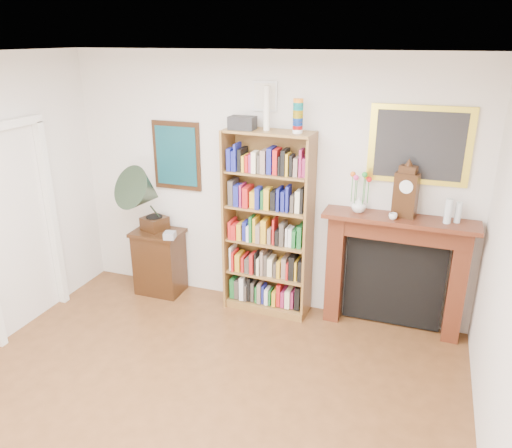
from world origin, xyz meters
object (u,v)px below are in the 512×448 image
at_px(bottle_left, 448,211).
at_px(bottle_right, 458,212).
at_px(mantel_clock, 406,193).
at_px(gramophone, 146,195).
at_px(fireplace, 396,262).
at_px(teacup, 393,216).
at_px(flower_vase, 359,205).
at_px(cd_stack, 170,235).
at_px(side_cabinet, 160,262).
at_px(bookshelf, 268,215).

height_order(bottle_left, bottle_right, bottle_left).
bearing_deg(mantel_clock, gramophone, -162.84).
relative_size(fireplace, gramophone, 1.82).
xyz_separation_m(mantel_clock, bottle_left, (0.40, -0.05, -0.13)).
bearing_deg(bottle_right, bottle_left, -151.38).
height_order(fireplace, teacup, teacup).
bearing_deg(bottle_right, flower_vase, -179.42).
distance_m(flower_vase, bottle_left, 0.84).
bearing_deg(bottle_left, cd_stack, -176.13).
distance_m(teacup, bottle_right, 0.60).
relative_size(side_cabinet, teacup, 9.81).
bearing_deg(teacup, cd_stack, -176.97).
bearing_deg(flower_vase, side_cabinet, -177.99).
distance_m(bookshelf, mantel_clock, 1.43).
distance_m(bookshelf, bottle_right, 1.89).
xyz_separation_m(fireplace, flower_vase, (-0.41, -0.04, 0.59)).
bearing_deg(gramophone, bottle_right, 21.29).
xyz_separation_m(gramophone, teacup, (2.69, 0.07, 0.04)).
bearing_deg(teacup, fireplace, 66.62).
relative_size(gramophone, bottle_left, 3.44).
bearing_deg(bottle_left, teacup, -172.04).
height_order(teacup, bottle_right, bottle_right).
distance_m(mantel_clock, bottle_right, 0.51).
distance_m(mantel_clock, teacup, 0.26).
distance_m(side_cabinet, fireplace, 2.73).
distance_m(flower_vase, teacup, 0.37).
bearing_deg(cd_stack, bottle_right, 4.71).
height_order(bookshelf, bottle_right, bookshelf).
height_order(side_cabinet, flower_vase, flower_vase).
height_order(gramophone, mantel_clock, mantel_clock).
height_order(bookshelf, cd_stack, bookshelf).
bearing_deg(side_cabinet, bottle_left, 0.76).
height_order(gramophone, cd_stack, gramophone).
height_order(side_cabinet, teacup, teacup).
bearing_deg(teacup, side_cabinet, 179.38).
height_order(cd_stack, teacup, teacup).
bearing_deg(bottle_right, bookshelf, -178.52).
relative_size(bookshelf, gramophone, 2.83).
bearing_deg(fireplace, bottle_right, -2.24).
distance_m(bottle_left, bottle_right, 0.11).
xyz_separation_m(bookshelf, gramophone, (-1.40, -0.14, 0.11)).
bearing_deg(bookshelf, gramophone, -171.36).
distance_m(side_cabinet, mantel_clock, 2.95).
bearing_deg(teacup, flower_vase, 162.53).
xyz_separation_m(gramophone, bottle_right, (3.27, 0.19, 0.11)).
relative_size(side_cabinet, mantel_clock, 1.53).
relative_size(flower_vase, teacup, 1.95).
relative_size(teacup, bottle_left, 0.33).
bearing_deg(gramophone, fireplace, 22.52).
relative_size(gramophone, mantel_clock, 1.61).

